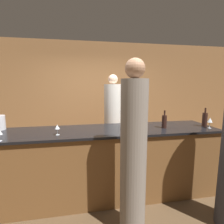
{
  "coord_description": "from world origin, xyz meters",
  "views": [
    {
      "loc": [
        -0.37,
        -2.55,
        1.74
      ],
      "look_at": [
        0.11,
        0.1,
        1.32
      ],
      "focal_mm": 28.0,
      "sensor_mm": 36.0,
      "label": 1
    }
  ],
  "objects_px": {
    "bartender": "(113,126)",
    "wine_bottle_0": "(205,119)",
    "wine_bottle_1": "(164,121)",
    "guest_1": "(133,155)"
  },
  "relations": [
    {
      "from": "bartender",
      "to": "wine_bottle_0",
      "type": "height_order",
      "value": "bartender"
    },
    {
      "from": "wine_bottle_0",
      "to": "wine_bottle_1",
      "type": "bearing_deg",
      "value": 178.51
    },
    {
      "from": "bartender",
      "to": "wine_bottle_0",
      "type": "relative_size",
      "value": 6.4
    },
    {
      "from": "guest_1",
      "to": "wine_bottle_0",
      "type": "distance_m",
      "value": 1.58
    },
    {
      "from": "bartender",
      "to": "wine_bottle_0",
      "type": "xyz_separation_m",
      "value": [
        1.33,
        -1.02,
        0.28
      ]
    },
    {
      "from": "guest_1",
      "to": "wine_bottle_0",
      "type": "bearing_deg",
      "value": 25.38
    },
    {
      "from": "guest_1",
      "to": "wine_bottle_0",
      "type": "relative_size",
      "value": 6.62
    },
    {
      "from": "wine_bottle_0",
      "to": "wine_bottle_1",
      "type": "height_order",
      "value": "wine_bottle_0"
    },
    {
      "from": "bartender",
      "to": "wine_bottle_1",
      "type": "xyz_separation_m",
      "value": [
        0.63,
        -1.0,
        0.27
      ]
    },
    {
      "from": "wine_bottle_0",
      "to": "wine_bottle_1",
      "type": "relative_size",
      "value": 1.09
    }
  ]
}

